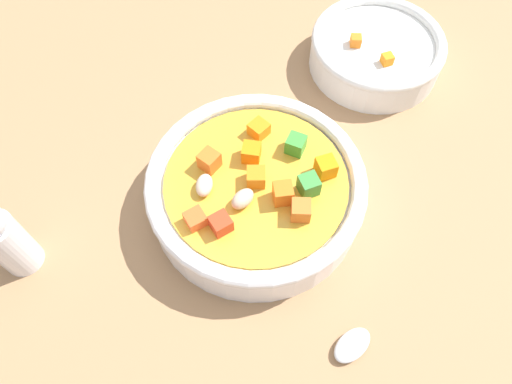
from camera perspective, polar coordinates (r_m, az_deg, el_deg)
ground_plane at (r=46.72cm, az=-0.00°, el=-1.96°), size 140.00×140.00×2.00cm
soup_bowl_main at (r=43.57cm, az=0.01°, el=0.27°), size 19.60×19.60×5.89cm
side_bowl_small at (r=56.72cm, az=13.96°, el=15.81°), size 14.46×14.46×4.38cm
pepper_shaker at (r=44.40cm, az=-27.61°, el=-4.92°), size 3.33×3.33×8.83cm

